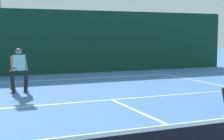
# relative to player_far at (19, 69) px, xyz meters

# --- Properties ---
(court_line_baseline_far) EXTENTS (10.50, 0.10, 0.01)m
(court_line_baseline_far) POSITION_rel_player_far_xyz_m (2.49, 2.91, -0.86)
(court_line_baseline_far) COLOR white
(court_line_baseline_far) RESTS_ON ground_plane
(court_line_service) EXTENTS (8.56, 0.10, 0.01)m
(court_line_service) POSITION_rel_player_far_xyz_m (2.49, -2.45, -0.86)
(court_line_service) COLOR white
(court_line_service) RESTS_ON ground_plane
(court_line_centre) EXTENTS (0.10, 6.40, 0.01)m
(court_line_centre) POSITION_rel_player_far_xyz_m (2.49, -5.71, -0.86)
(court_line_centre) COLOR white
(court_line_centre) RESTS_ON ground_plane
(player_far) EXTENTS (0.80, 0.83, 1.58)m
(player_far) POSITION_rel_player_far_xyz_m (0.00, 0.00, 0.00)
(player_far) COLOR black
(player_far) RESTS_ON ground_plane
(back_fence_windscreen) EXTENTS (21.04, 0.12, 3.32)m
(back_fence_windscreen) POSITION_rel_player_far_xyz_m (2.49, 5.31, 0.80)
(back_fence_windscreen) COLOR #103526
(back_fence_windscreen) RESTS_ON ground_plane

